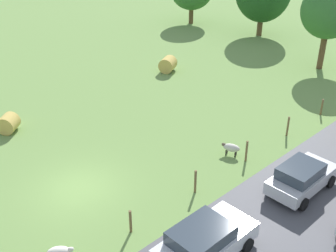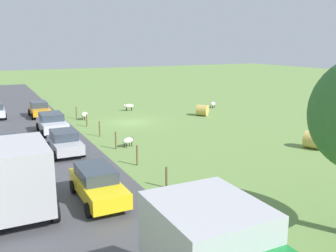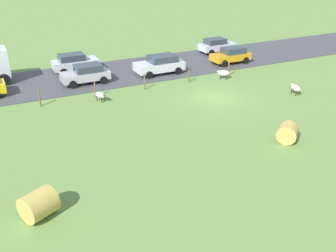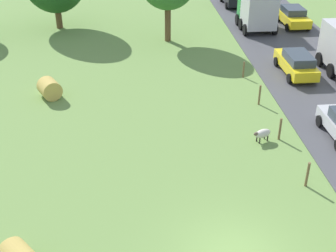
# 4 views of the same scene
# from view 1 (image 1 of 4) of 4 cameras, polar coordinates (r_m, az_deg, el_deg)

# --- Properties ---
(ground_plane) EXTENTS (160.00, 160.00, 0.00)m
(ground_plane) POSITION_cam_1_polar(r_m,az_deg,el_deg) (21.92, -11.79, -8.18)
(ground_plane) COLOR #6B8E47
(sheep_0) EXTENTS (0.98, 1.06, 0.77)m
(sheep_0) POSITION_cam_1_polar(r_m,az_deg,el_deg) (17.98, -14.23, -16.01)
(sheep_0) COLOR silver
(sheep_0) RESTS_ON ground_plane
(sheep_3) EXTENTS (1.09, 0.78, 0.70)m
(sheep_3) POSITION_cam_1_polar(r_m,az_deg,el_deg) (24.05, 8.41, -2.88)
(sheep_3) COLOR beige
(sheep_3) RESTS_ON ground_plane
(hay_bale_0) EXTENTS (1.68, 1.71, 1.22)m
(hay_bale_0) POSITION_cam_1_polar(r_m,az_deg,el_deg) (35.33, -0.02, 8.21)
(hay_bale_0) COLOR tan
(hay_bale_0) RESTS_ON ground_plane
(hay_bale_1) EXTENTS (1.56, 1.55, 1.13)m
(hay_bale_1) POSITION_cam_1_polar(r_m,az_deg,el_deg) (27.83, -20.51, 0.31)
(hay_bale_1) COLOR tan
(hay_bale_1) RESTS_ON ground_plane
(tree_0) EXTENTS (4.42, 4.42, 7.05)m
(tree_0) POSITION_cam_1_polar(r_m,az_deg,el_deg) (37.03, 20.70, 14.16)
(tree_0) COLOR brown
(tree_0) RESTS_ON ground_plane
(fence_post_1) EXTENTS (0.12, 0.12, 1.14)m
(fence_post_1) POSITION_cam_1_polar(r_m,az_deg,el_deg) (18.79, -5.02, -12.54)
(fence_post_1) COLOR brown
(fence_post_1) RESTS_ON ground_plane
(fence_post_2) EXTENTS (0.12, 0.12, 1.27)m
(fence_post_2) POSITION_cam_1_polar(r_m,az_deg,el_deg) (20.91, 3.66, -7.40)
(fence_post_2) COLOR brown
(fence_post_2) RESTS_ON ground_plane
(fence_post_3) EXTENTS (0.12, 0.12, 1.25)m
(fence_post_3) POSITION_cam_1_polar(r_m,az_deg,el_deg) (23.57, 10.41, -3.32)
(fence_post_3) COLOR brown
(fence_post_3) RESTS_ON ground_plane
(fence_post_4) EXTENTS (0.12, 0.12, 1.27)m
(fence_post_4) POSITION_cam_1_polar(r_m,az_deg,el_deg) (26.58, 15.68, -0.05)
(fence_post_4) COLOR brown
(fence_post_4) RESTS_ON ground_plane
(fence_post_5) EXTENTS (0.12, 0.12, 1.12)m
(fence_post_5) POSITION_cam_1_polar(r_m,az_deg,el_deg) (29.87, 19.80, 2.38)
(fence_post_5) COLOR brown
(fence_post_5) RESTS_ON ground_plane
(car_0) EXTENTS (1.99, 3.90, 1.53)m
(car_0) POSITION_cam_1_polar(r_m,az_deg,el_deg) (21.76, 17.36, -6.51)
(car_0) COLOR #B7B7BC
(car_0) RESTS_ON road_strip
(car_1) EXTENTS (2.20, 4.31, 1.60)m
(car_1) POSITION_cam_1_polar(r_m,az_deg,el_deg) (17.44, 4.93, -15.03)
(car_1) COLOR silver
(car_1) RESTS_ON road_strip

